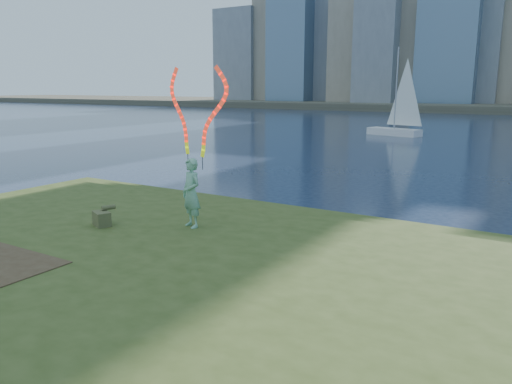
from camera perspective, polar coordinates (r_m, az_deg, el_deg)
The scene contains 5 objects.
ground at distance 11.04m, azimuth -10.93°, elevation -9.82°, with size 320.00×320.00×0.00m, color #19263F.
grassy_knoll at distance 9.50m, azimuth -20.57°, elevation -11.89°, with size 20.00×18.00×0.80m.
woman_with_ribbons at distance 11.67m, azimuth -7.33°, elevation 2.74°, with size 1.93×0.76×4.02m.
canvas_bag at distance 12.48m, azimuth -17.17°, elevation -2.84°, with size 0.57×0.64×0.46m.
sailboat at distance 44.26m, azimuth 15.83°, elevation 7.85°, with size 4.87×2.63×7.35m.
Camera 1 is at (7.03, -7.49, 4.05)m, focal length 35.00 mm.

